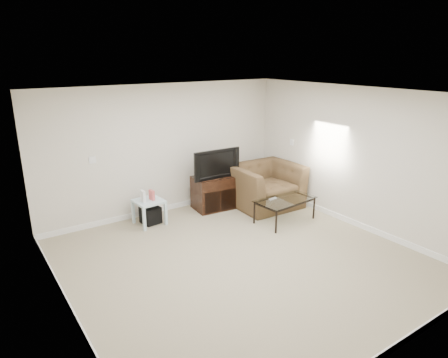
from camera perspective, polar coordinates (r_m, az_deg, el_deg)
floor at (r=6.24m, az=2.48°, el=-11.46°), size 5.00×5.00×0.00m
ceiling at (r=5.49m, az=2.83°, el=12.06°), size 5.00×5.00×0.00m
wall_back at (r=7.81m, az=-8.47°, el=4.19°), size 5.00×0.02×2.50m
wall_left at (r=4.76m, az=-22.31°, el=-5.65°), size 0.02×5.00×2.50m
wall_right at (r=7.46m, az=18.21°, el=2.88°), size 0.02×5.00×2.50m
plate_back at (r=7.32m, az=-18.31°, el=2.60°), size 0.12×0.02×0.12m
plate_right_switch at (r=8.49m, az=9.64°, el=5.19°), size 0.02×0.09×0.13m
plate_right_outlet at (r=8.53m, az=10.71°, el=-1.43°), size 0.02×0.08×0.12m
tv_stand at (r=8.08m, az=-1.45°, el=-1.94°), size 0.85×0.63×0.67m
dvd_player at (r=7.97m, az=-1.32°, el=-0.52°), size 0.45×0.33×0.06m
television at (r=7.86m, az=-1.37°, el=2.29°), size 0.94×0.21×0.58m
side_table at (r=7.49m, az=-10.61°, el=-4.67°), size 0.52×0.52×0.47m
subwoofer at (r=7.54m, az=-10.46°, el=-5.05°), size 0.35×0.35×0.31m
game_console at (r=7.30m, az=-11.49°, el=-2.44°), size 0.05×0.16×0.21m
game_case at (r=7.38m, az=-10.28°, el=-2.27°), size 0.06×0.14×0.18m
recliner at (r=8.18m, az=5.96°, el=0.04°), size 1.36×0.91×1.16m
coffee_table at (r=7.58m, az=8.65°, el=-4.40°), size 1.17×0.73×0.44m
remote at (r=7.46m, az=6.98°, el=-2.80°), size 0.18×0.07×0.02m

